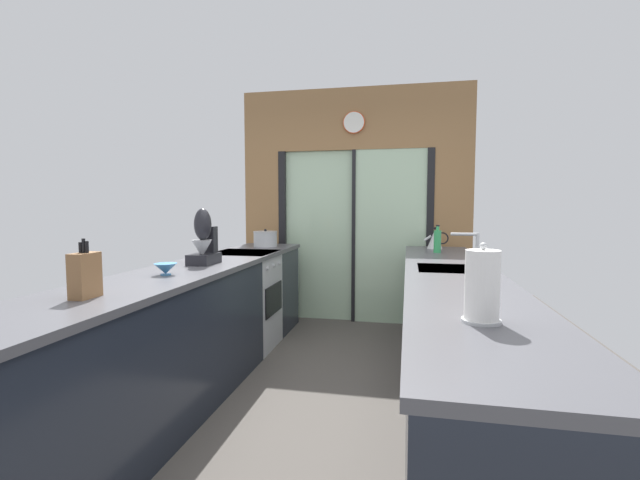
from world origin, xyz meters
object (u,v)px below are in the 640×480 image
at_px(stand_mixer, 204,243).
at_px(knife_block, 85,275).
at_px(oven_range, 245,300).
at_px(soap_bottle, 437,241).
at_px(stock_pot, 265,239).
at_px(kettle, 435,239).
at_px(paper_towel_roll, 482,287).
at_px(mixing_bowl, 166,269).

bearing_deg(stand_mixer, knife_block, -90.00).
height_order(oven_range, soap_bottle, soap_bottle).
relative_size(stock_pot, soap_bottle, 0.98).
distance_m(oven_range, kettle, 2.02).
bearing_deg(kettle, oven_range, -158.58).
height_order(kettle, soap_bottle, soap_bottle).
bearing_deg(stock_pot, knife_block, -90.00).
bearing_deg(oven_range, stock_pot, 88.17).
bearing_deg(stand_mixer, paper_towel_roll, -36.00).
bearing_deg(kettle, stand_mixer, -138.94).
bearing_deg(mixing_bowl, knife_block, -90.00).
bearing_deg(kettle, mixing_bowl, -130.57).
height_order(stand_mixer, stock_pot, stand_mixer).
distance_m(stand_mixer, soap_bottle, 2.13).
distance_m(mixing_bowl, knife_block, 0.69).
bearing_deg(knife_block, mixing_bowl, 90.00).
distance_m(stock_pot, soap_bottle, 1.80).
bearing_deg(soap_bottle, mixing_bowl, -136.32).
relative_size(kettle, paper_towel_roll, 0.81).
bearing_deg(stand_mixer, soap_bottle, 33.34).
bearing_deg(soap_bottle, paper_towel_roll, -90.00).
bearing_deg(paper_towel_roll, stock_pot, 123.22).
relative_size(stock_pot, paper_towel_roll, 0.84).
distance_m(oven_range, knife_block, 2.15).
height_order(knife_block, kettle, knife_block).
distance_m(kettle, soap_bottle, 0.38).
bearing_deg(stock_pot, oven_range, -91.83).
relative_size(kettle, soap_bottle, 0.94).
relative_size(mixing_bowl, kettle, 0.59).
bearing_deg(stock_pot, kettle, 4.11).
bearing_deg(mixing_bowl, soap_bottle, 43.68).
relative_size(mixing_bowl, stand_mixer, 0.34).
distance_m(mixing_bowl, stock_pot, 1.95).
relative_size(mixing_bowl, stock_pot, 0.56).
bearing_deg(kettle, stock_pot, -175.89).
bearing_deg(oven_range, soap_bottle, 10.23).
xyz_separation_m(knife_block, kettle, (1.78, 2.77, -0.01)).
bearing_deg(mixing_bowl, paper_towel_roll, -23.24).
height_order(stock_pot, kettle, kettle).
bearing_deg(stand_mixer, stock_pot, 90.00).
relative_size(knife_block, stock_pot, 1.11).
bearing_deg(paper_towel_roll, oven_range, 130.05).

